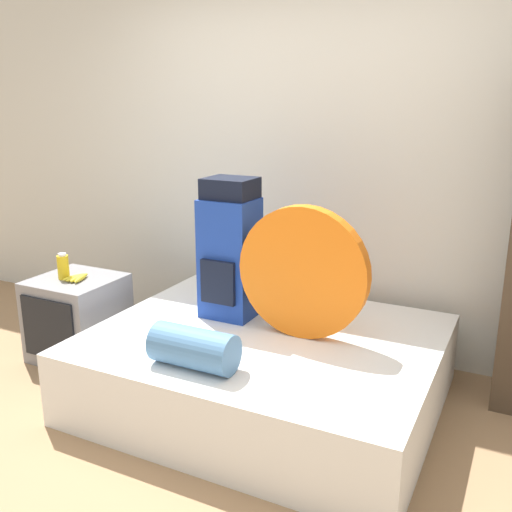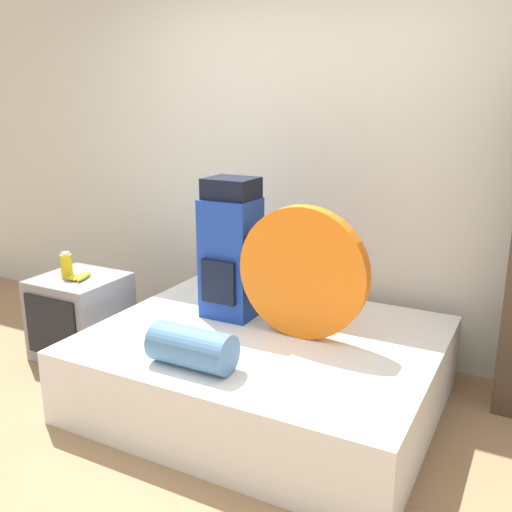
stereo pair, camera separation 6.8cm
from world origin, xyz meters
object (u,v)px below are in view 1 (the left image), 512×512
(tent_bag, at_px, (303,272))
(canister, at_px, (63,267))
(television, at_px, (78,318))
(backpack, at_px, (230,250))
(sleeping_roll, at_px, (194,348))

(tent_bag, bearing_deg, canister, -175.65)
(television, bearing_deg, tent_bag, 3.34)
(backpack, distance_m, television, 1.23)
(tent_bag, distance_m, sleeping_roll, 0.74)
(tent_bag, bearing_deg, backpack, 168.92)
(tent_bag, xyz_separation_m, canister, (-1.65, -0.13, -0.15))
(canister, bearing_deg, television, 29.24)
(television, bearing_deg, sleeping_roll, -22.05)
(backpack, height_order, canister, backpack)
(tent_bag, distance_m, canister, 1.67)
(sleeping_roll, bearing_deg, television, 157.95)
(sleeping_roll, distance_m, canister, 1.41)
(backpack, height_order, sleeping_roll, backpack)
(backpack, relative_size, sleeping_roll, 1.95)
(sleeping_roll, bearing_deg, canister, 160.07)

